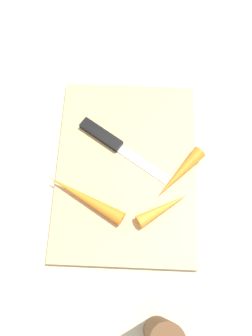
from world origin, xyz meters
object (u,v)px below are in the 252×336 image
cutting_board (126,169)px  carrot_medium (180,173)px  carrot_longest (84,197)px  pepper_grinder (162,335)px  knife (107,138)px  carrot_shortest (163,208)px

cutting_board → carrot_medium: size_ratio=3.13×
cutting_board → carrot_medium: 0.10m
cutting_board → carrot_longest: 0.10m
cutting_board → pepper_grinder: size_ratio=2.21×
carrot_medium → pepper_grinder: (0.27, -0.04, 0.06)m
cutting_board → carrot_medium: bearing=84.1°
cutting_board → knife: bearing=-145.3°
cutting_board → knife: 0.07m
carrot_shortest → carrot_longest: bearing=142.6°
carrot_medium → carrot_longest: same height
cutting_board → carrot_shortest: bearing=41.4°
pepper_grinder → carrot_shortest: bearing=178.0°
cutting_board → carrot_longest: carrot_longest is taller
cutting_board → carrot_longest: size_ratio=2.28×
carrot_medium → carrot_shortest: 0.07m
cutting_board → pepper_grinder: 0.29m
carrot_medium → carrot_shortest: carrot_medium is taller
knife → carrot_medium: size_ratio=1.54×
cutting_board → carrot_longest: bearing=-48.7°
carrot_longest → knife: bearing=-77.6°
knife → carrot_medium: carrot_medium is taller
knife → pepper_grinder: pepper_grinder is taller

